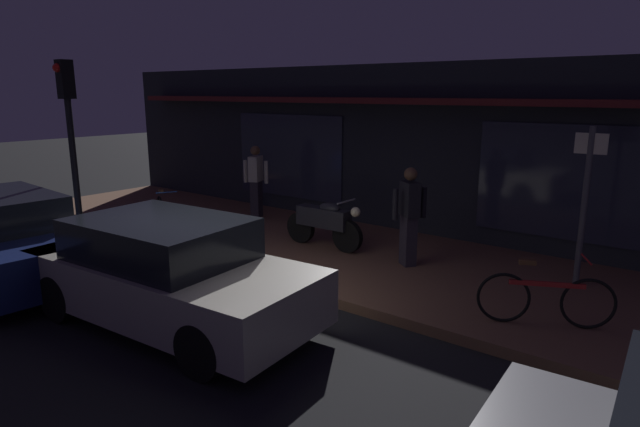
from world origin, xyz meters
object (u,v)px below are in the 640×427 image
(motorcycle, at_px, (325,222))
(parked_car_far, at_px, (168,273))
(bicycle_extra, at_px, (545,299))
(sign_post, at_px, (585,197))
(bicycle_parked, at_px, (164,214))
(person_photographer, at_px, (256,180))
(person_bystander, at_px, (409,215))
(parked_car_near, at_px, (1,239))
(traffic_light_pole, at_px, (69,122))

(motorcycle, height_order, parked_car_far, parked_car_far)
(bicycle_extra, xyz_separation_m, sign_post, (-0.03, 1.83, 1.00))
(bicycle_parked, xyz_separation_m, person_photographer, (0.62, 2.13, 0.52))
(person_photographer, distance_m, parked_car_far, 5.60)
(person_photographer, bearing_deg, person_bystander, -12.35)
(bicycle_extra, distance_m, sign_post, 2.09)
(motorcycle, bearing_deg, sign_post, 10.34)
(bicycle_extra, relative_size, parked_car_far, 0.36)
(bicycle_extra, xyz_separation_m, parked_car_near, (-7.60, -3.26, 0.20))
(motorcycle, xyz_separation_m, bicycle_extra, (4.27, -1.05, -0.14))
(sign_post, bearing_deg, bicycle_extra, -89.16)
(traffic_light_pole, bearing_deg, person_bystander, 25.18)
(sign_post, distance_m, parked_car_near, 9.16)
(motorcycle, distance_m, bicycle_parked, 3.59)
(person_bystander, distance_m, sign_post, 2.65)
(bicycle_extra, relative_size, person_bystander, 0.90)
(parked_car_near, bearing_deg, traffic_light_pole, 111.01)
(parked_car_near, bearing_deg, person_photographer, 84.39)
(bicycle_extra, relative_size, traffic_light_pole, 0.42)
(motorcycle, xyz_separation_m, person_photographer, (-2.80, 1.03, 0.38))
(motorcycle, bearing_deg, person_bystander, 1.29)
(traffic_light_pole, height_order, parked_car_far, traffic_light_pole)
(sign_post, xyz_separation_m, parked_car_near, (-7.57, -5.09, -0.81))
(motorcycle, height_order, sign_post, sign_post)
(parked_car_near, distance_m, parked_car_far, 3.59)
(bicycle_parked, height_order, person_photographer, person_photographer)
(person_bystander, distance_m, traffic_light_pole, 6.48)
(sign_post, bearing_deg, person_bystander, -163.62)
(bicycle_parked, bearing_deg, parked_car_near, -88.34)
(bicycle_parked, distance_m, sign_post, 7.95)
(person_photographer, relative_size, parked_car_far, 0.40)
(motorcycle, bearing_deg, bicycle_extra, -13.87)
(bicycle_extra, xyz_separation_m, traffic_light_pole, (-8.24, -1.59, 1.97))
(motorcycle, relative_size, traffic_light_pole, 0.47)
(person_photographer, bearing_deg, bicycle_extra, -16.46)
(traffic_light_pole, xyz_separation_m, parked_car_near, (0.64, -1.67, -1.77))
(person_bystander, bearing_deg, person_photographer, 167.65)
(traffic_light_pole, bearing_deg, person_photographer, 72.40)
(traffic_light_pole, relative_size, parked_car_far, 0.85)
(parked_car_far, bearing_deg, traffic_light_pole, 166.12)
(bicycle_parked, xyz_separation_m, sign_post, (7.67, 1.87, 1.00))
(sign_post, relative_size, parked_car_near, 0.57)
(motorcycle, bearing_deg, traffic_light_pole, -146.31)
(bicycle_parked, relative_size, sign_post, 0.63)
(bicycle_parked, distance_m, parked_car_near, 3.23)
(person_photographer, xyz_separation_m, sign_post, (7.05, -0.26, 0.48))
(person_bystander, relative_size, traffic_light_pole, 0.46)
(bicycle_parked, relative_size, person_photographer, 0.90)
(person_bystander, bearing_deg, parked_car_near, -139.33)
(traffic_light_pole, distance_m, parked_car_far, 4.65)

